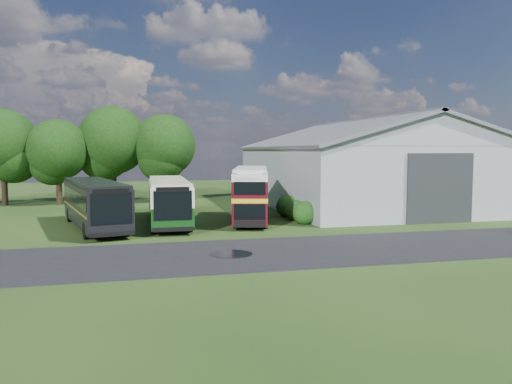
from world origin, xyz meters
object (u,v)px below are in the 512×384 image
object	(u,v)px
bus_maroon_double	(251,195)
bus_dark_single	(95,203)
storage_shed	(364,161)
bus_green_single	(169,200)

from	to	relation	value
bus_maroon_double	bus_dark_single	world-z (taller)	bus_maroon_double
storage_shed	bus_green_single	bearing A→B (deg)	-158.02
storage_shed	bus_dark_single	bearing A→B (deg)	-160.08
bus_green_single	bus_maroon_double	xyz separation A→B (m)	(5.91, -0.43, 0.30)
storage_shed	bus_maroon_double	distance (m)	15.26
bus_maroon_double	storage_shed	bearing A→B (deg)	46.50
bus_green_single	bus_maroon_double	size ratio (longest dim) A/B	1.21
storage_shed	bus_maroon_double	world-z (taller)	storage_shed
bus_maroon_double	bus_dark_single	distance (m)	10.84
bus_green_single	bus_maroon_double	distance (m)	5.93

